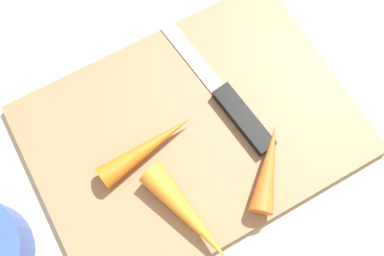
% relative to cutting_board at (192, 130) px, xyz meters
% --- Properties ---
extents(ground_plane, '(1.40, 1.40, 0.00)m').
position_rel_cutting_board_xyz_m(ground_plane, '(0.00, 0.00, -0.01)').
color(ground_plane, '#C6B793').
extents(cutting_board, '(0.36, 0.26, 0.01)m').
position_rel_cutting_board_xyz_m(cutting_board, '(0.00, 0.00, 0.00)').
color(cutting_board, '#99704C').
rests_on(cutting_board, ground_plane).
extents(knife, '(0.04, 0.20, 0.01)m').
position_rel_cutting_board_xyz_m(knife, '(-0.05, 0.01, 0.01)').
color(knife, '#B7B7BC').
rests_on(knife, cutting_board).
extents(carrot_longest, '(0.06, 0.13, 0.03)m').
position_rel_cutting_board_xyz_m(carrot_longest, '(0.05, 0.09, 0.02)').
color(carrot_longest, orange).
rests_on(carrot_longest, cutting_board).
extents(carrot_medium, '(0.12, 0.04, 0.03)m').
position_rel_cutting_board_xyz_m(carrot_medium, '(0.06, -0.00, 0.02)').
color(carrot_medium, orange).
rests_on(carrot_medium, cutting_board).
extents(carrot_shortest, '(0.08, 0.09, 0.03)m').
position_rel_cutting_board_xyz_m(carrot_shortest, '(-0.05, 0.08, 0.02)').
color(carrot_shortest, orange).
rests_on(carrot_shortest, cutting_board).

